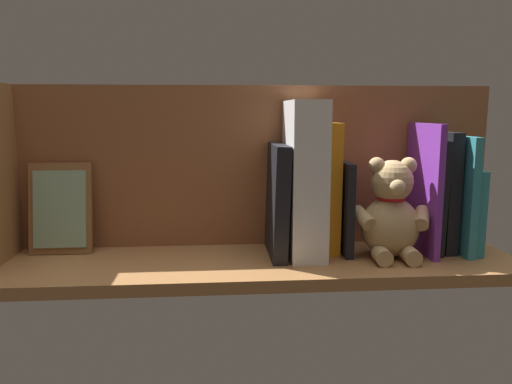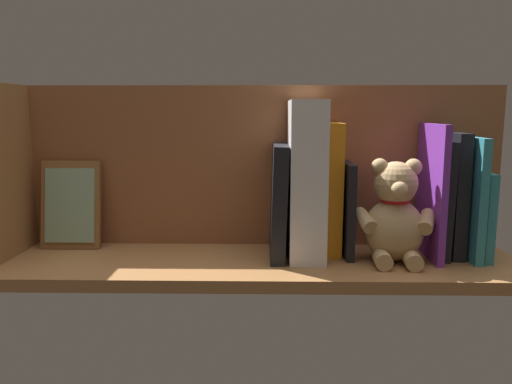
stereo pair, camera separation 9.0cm
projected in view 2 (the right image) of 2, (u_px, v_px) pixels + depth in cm
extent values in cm
cube|color=#9E6B3D|center=(256.00, 264.00, 92.61)|extent=(97.41, 25.72, 2.20)
cube|color=#955834|center=(257.00, 166.00, 100.32)|extent=(97.41, 1.50, 32.19)
cube|color=#9E6B3D|center=(2.00, 172.00, 90.73)|extent=(2.40, 19.72, 32.19)
cube|color=teal|center=(477.00, 213.00, 93.05)|extent=(1.61, 13.43, 16.20)
cube|color=teal|center=(468.00, 197.00, 92.14)|extent=(1.55, 14.34, 22.50)
cube|color=black|center=(452.00, 194.00, 93.45)|extent=(2.37, 11.66, 23.21)
cube|color=black|center=(439.00, 198.00, 93.21)|extent=(2.12, 12.49, 21.79)
cube|color=purple|center=(431.00, 191.00, 91.83)|extent=(1.22, 14.84, 24.87)
ellipsoid|color=tan|center=(394.00, 230.00, 90.19)|extent=(11.51, 10.46, 11.40)
sphere|color=tan|center=(396.00, 183.00, 88.80)|extent=(7.84, 7.84, 7.84)
sphere|color=tan|center=(413.00, 167.00, 88.06)|extent=(3.03, 3.03, 3.03)
sphere|color=tan|center=(380.00, 167.00, 88.60)|extent=(3.03, 3.03, 3.03)
sphere|color=#DBB77F|center=(399.00, 189.00, 85.62)|extent=(3.03, 3.03, 3.03)
cylinder|color=tan|center=(427.00, 222.00, 87.98)|extent=(4.73, 6.20, 4.22)
cylinder|color=tan|center=(365.00, 220.00, 88.96)|extent=(4.10, 6.12, 4.22)
cylinder|color=tan|center=(413.00, 260.00, 85.87)|extent=(3.33, 4.49, 3.03)
cylinder|color=tan|center=(383.00, 260.00, 86.33)|extent=(3.33, 4.49, 3.03)
torus|color=red|center=(395.00, 200.00, 89.30)|extent=(5.57, 5.57, 0.89)
cube|color=black|center=(347.00, 209.00, 93.96)|extent=(1.46, 12.29, 17.64)
cube|color=orange|center=(332.00, 189.00, 94.50)|extent=(3.03, 10.11, 24.98)
cube|color=white|center=(306.00, 180.00, 91.78)|extent=(6.50, 14.96, 29.10)
cube|color=black|center=(279.00, 201.00, 92.68)|extent=(3.30, 14.83, 21.13)
cube|color=brown|center=(71.00, 205.00, 98.80)|extent=(11.70, 4.21, 17.51)
cube|color=#8CAD8C|center=(70.00, 205.00, 98.09)|extent=(9.83, 2.89, 14.60)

